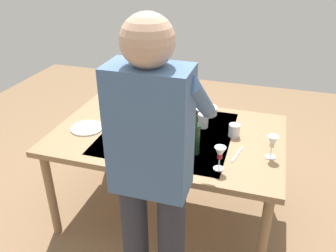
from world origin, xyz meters
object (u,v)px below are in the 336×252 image
(water_cup_near_left, at_px, (203,120))
(side_bowl_salad, at_px, (206,110))
(wine_bottle, at_px, (194,138))
(chair_near, at_px, (174,104))
(person_server, at_px, (152,170))
(dining_table, at_px, (168,140))
(water_cup_near_right, at_px, (234,130))
(wine_glass_left, at_px, (220,154))
(serving_bowl_pasta, at_px, (133,112))
(wine_glass_right, at_px, (272,143))
(dinner_plate_near, at_px, (87,128))

(water_cup_near_left, xyz_separation_m, side_bowl_salad, (0.03, -0.22, -0.02))
(wine_bottle, bearing_deg, water_cup_near_left, -87.36)
(chair_near, bearing_deg, person_server, 102.69)
(dining_table, distance_m, water_cup_near_right, 0.47)
(wine_bottle, bearing_deg, side_bowl_salad, -85.83)
(wine_glass_left, xyz_separation_m, serving_bowl_pasta, (0.74, -0.50, -0.07))
(chair_near, xyz_separation_m, side_bowl_salad, (-0.41, 0.52, 0.23))
(wine_bottle, height_order, serving_bowl_pasta, wine_bottle)
(serving_bowl_pasta, height_order, side_bowl_salad, same)
(wine_bottle, xyz_separation_m, serving_bowl_pasta, (0.56, -0.37, -0.08))
(chair_near, bearing_deg, water_cup_near_left, 120.29)
(person_server, bearing_deg, dining_table, -78.39)
(wine_glass_right, height_order, side_bowl_salad, wine_glass_right)
(wine_glass_left, relative_size, water_cup_near_left, 1.47)
(water_cup_near_left, bearing_deg, chair_near, -59.71)
(wine_bottle, relative_size, dinner_plate_near, 1.29)
(wine_glass_right, relative_size, water_cup_near_right, 1.71)
(dining_table, xyz_separation_m, water_cup_near_right, (-0.45, -0.08, 0.11))
(chair_near, height_order, wine_glass_left, chair_near)
(serving_bowl_pasta, relative_size, dinner_plate_near, 1.30)
(dining_table, xyz_separation_m, water_cup_near_left, (-0.22, -0.15, 0.12))
(person_server, relative_size, water_cup_near_right, 19.09)
(chair_near, xyz_separation_m, dinner_plate_near, (0.35, 1.01, 0.20))
(chair_near, distance_m, water_cup_near_left, 0.89)
(water_cup_near_left, distance_m, dinner_plate_near, 0.83)
(person_server, relative_size, wine_bottle, 5.71)
(chair_near, distance_m, person_server, 1.76)
(person_server, xyz_separation_m, side_bowl_salad, (-0.03, -1.14, -0.20))
(water_cup_near_left, relative_size, water_cup_near_right, 1.16)
(dining_table, height_order, water_cup_near_right, water_cup_near_right)
(wine_glass_right, bearing_deg, person_server, 50.34)
(water_cup_near_right, distance_m, dinner_plate_near, 1.04)
(serving_bowl_pasta, xyz_separation_m, dinner_plate_near, (0.24, 0.28, -0.03))
(side_bowl_salad, bearing_deg, water_cup_near_right, 131.76)
(water_cup_near_right, bearing_deg, wine_glass_left, 85.46)
(wine_bottle, relative_size, water_cup_near_right, 3.35)
(wine_bottle, distance_m, water_cup_near_right, 0.37)
(chair_near, xyz_separation_m, water_cup_near_left, (-0.43, 0.74, 0.25))
(dining_table, height_order, side_bowl_salad, side_bowl_salad)
(dining_table, relative_size, wine_bottle, 5.36)
(wine_bottle, bearing_deg, person_server, 82.48)
(water_cup_near_left, xyz_separation_m, dinner_plate_near, (0.79, 0.27, -0.05))
(dining_table, height_order, wine_bottle, wine_bottle)
(dining_table, bearing_deg, water_cup_near_right, -169.52)
(dining_table, relative_size, water_cup_near_right, 17.94)
(wine_bottle, xyz_separation_m, wine_glass_right, (-0.47, -0.09, -0.01))
(dining_table, relative_size, chair_near, 1.74)
(wine_glass_left, xyz_separation_m, water_cup_near_left, (0.20, -0.49, -0.05))
(side_bowl_salad, relative_size, dinner_plate_near, 0.78)
(wine_bottle, relative_size, wine_glass_right, 1.96)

